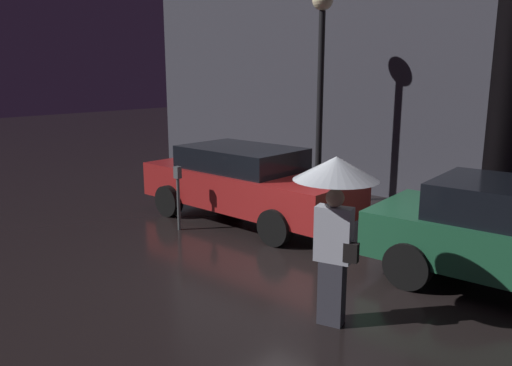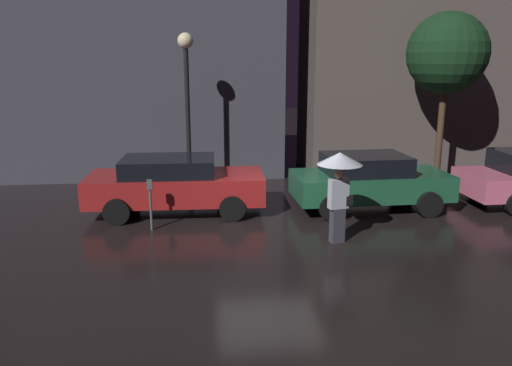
{
  "view_description": "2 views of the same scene",
  "coord_description": "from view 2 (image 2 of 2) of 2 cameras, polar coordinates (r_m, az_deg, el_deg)",
  "views": [
    {
      "loc": [
        4.19,
        -5.73,
        2.88
      ],
      "look_at": [
        -0.63,
        -0.08,
        1.24
      ],
      "focal_mm": 35.0,
      "sensor_mm": 36.0,
      "label": 1
    },
    {
      "loc": [
        -1.44,
        -11.1,
        3.86
      ],
      "look_at": [
        -0.31,
        -0.06,
        1.12
      ],
      "focal_mm": 35.0,
      "sensor_mm": 36.0,
      "label": 2
    }
  ],
  "objects": [
    {
      "name": "street_lamp_near",
      "position": [
        14.73,
        -7.93,
        11.58
      ],
      "size": [
        0.45,
        0.45,
        4.62
      ],
      "color": "black",
      "rests_on": "ground"
    },
    {
      "name": "parking_meter",
      "position": [
        11.76,
        -11.98,
        -1.8
      ],
      "size": [
        0.12,
        0.1,
        1.21
      ],
      "color": "#4C5154",
      "rests_on": "ground"
    },
    {
      "name": "pedestrian_with_umbrella",
      "position": [
        10.68,
        9.51,
        1.13
      ],
      "size": [
        0.96,
        0.96,
        1.99
      ],
      "rotation": [
        0.0,
        0.0,
        0.23
      ],
      "color": "#383842",
      "rests_on": "ground"
    },
    {
      "name": "ground_plane",
      "position": [
        11.84,
        1.45,
        -5.19
      ],
      "size": [
        60.0,
        60.0,
        0.0
      ],
      "primitive_type": "plane",
      "color": "black"
    },
    {
      "name": "parked_car_red",
      "position": [
        13.04,
        -9.28,
        -0.05
      ],
      "size": [
        4.52,
        1.99,
        1.45
      ],
      "rotation": [
        0.0,
        0.0,
        -0.02
      ],
      "color": "maroon",
      "rests_on": "ground"
    },
    {
      "name": "building_facade_right",
      "position": [
        19.48,
        20.15,
        14.71
      ],
      "size": [
        9.53,
        3.0,
        8.86
      ],
      "color": "#564C47",
      "rests_on": "ground"
    },
    {
      "name": "street_tree",
      "position": [
        16.37,
        21.0,
        13.63
      ],
      "size": [
        2.4,
        2.4,
        5.28
      ],
      "color": "#473323",
      "rests_on": "ground"
    },
    {
      "name": "building_facade_left",
      "position": [
        17.76,
        -13.95,
        12.95
      ],
      "size": [
        10.0,
        3.0,
        7.41
      ],
      "color": "#3D3D47",
      "rests_on": "ground"
    },
    {
      "name": "parked_car_green",
      "position": [
        13.52,
        12.79,
        0.28
      ],
      "size": [
        4.12,
        1.99,
        1.46
      ],
      "rotation": [
        0.0,
        0.0,
        0.04
      ],
      "color": "#1E5638",
      "rests_on": "ground"
    }
  ]
}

